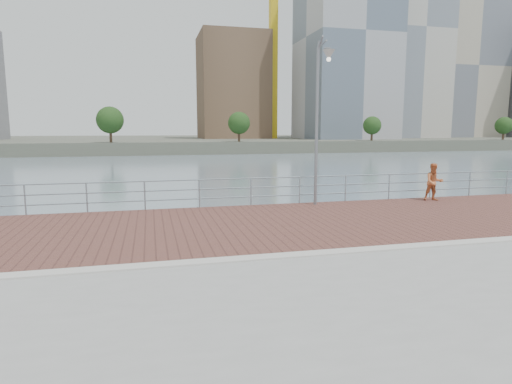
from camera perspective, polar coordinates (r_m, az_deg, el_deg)
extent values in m
plane|color=slate|center=(11.06, 2.63, -18.70)|extent=(400.00, 400.00, 0.00)
cube|color=brown|center=(13.68, -1.62, -4.40)|extent=(40.00, 6.80, 0.02)
cube|color=#B7B5AD|center=(10.30, 2.71, -8.60)|extent=(40.00, 0.40, 0.06)
cube|color=#4C5142|center=(132.02, -12.76, 6.54)|extent=(320.00, 95.00, 2.50)
cylinder|color=#8C9EA8|center=(17.18, -28.42, -0.95)|extent=(0.06, 0.06, 1.10)
cylinder|color=#8C9EA8|center=(16.78, -21.63, -0.73)|extent=(0.06, 0.06, 1.10)
cylinder|color=#8C9EA8|center=(16.62, -14.60, -0.49)|extent=(0.06, 0.06, 1.10)
cylinder|color=#8C9EA8|center=(16.72, -7.56, -0.24)|extent=(0.06, 0.06, 1.10)
cylinder|color=#8C9EA8|center=(17.06, -0.69, 0.01)|extent=(0.06, 0.06, 1.10)
cylinder|color=#8C9EA8|center=(17.64, 5.81, 0.24)|extent=(0.06, 0.06, 1.10)
cylinder|color=#8C9EA8|center=(18.43, 11.83, 0.45)|extent=(0.06, 0.06, 1.10)
cylinder|color=#8C9EA8|center=(19.41, 17.30, 0.64)|extent=(0.06, 0.06, 1.10)
cylinder|color=#8C9EA8|center=(20.54, 22.21, 0.81)|extent=(0.06, 0.06, 1.10)
cylinder|color=#8C9EA8|center=(21.81, 26.57, 0.95)|extent=(0.06, 0.06, 1.10)
cylinder|color=#8C9EA8|center=(23.19, 30.44, 1.07)|extent=(0.06, 0.06, 1.10)
cylinder|color=#8C9EA8|center=(16.79, -4.11, 1.74)|extent=(39.00, 0.05, 0.05)
cylinder|color=#8C9EA8|center=(16.84, -4.10, 0.48)|extent=(39.00, 0.05, 0.05)
cylinder|color=#8C9EA8|center=(16.89, -4.08, -0.74)|extent=(39.00, 0.05, 0.05)
cylinder|color=gray|center=(17.17, 8.08, 8.44)|extent=(0.12, 0.12, 6.16)
cylinder|color=gray|center=(16.99, 8.99, 18.87)|extent=(0.07, 1.03, 0.07)
cone|color=#B2B2AD|center=(16.49, 9.70, 18.46)|extent=(0.45, 0.45, 0.36)
imported|color=#C86B3A|center=(19.62, 22.63, 1.23)|extent=(0.90, 0.78, 1.59)
cube|color=gold|center=(120.21, 2.32, 19.15)|extent=(2.00, 2.00, 50.00)
cube|color=brown|center=(122.14, -3.17, 13.79)|extent=(18.00, 18.00, 28.11)
cube|color=#9E9EA3|center=(121.13, 11.87, 19.34)|extent=(22.00, 22.00, 51.83)
cube|color=#B2ADA3|center=(142.02, 19.34, 19.26)|extent=(20.00, 20.00, 60.85)
cube|color=#ADA38E|center=(159.46, 24.93, 14.57)|extent=(24.00, 22.00, 43.60)
cylinder|color=#473323|center=(86.73, -18.82, 7.58)|extent=(0.50, 0.50, 3.96)
sphere|color=#193814|center=(86.75, -18.90, 9.07)|extent=(5.09, 5.09, 5.09)
cylinder|color=#473323|center=(88.26, -2.28, 7.88)|extent=(0.50, 0.50, 3.52)
sphere|color=#193814|center=(88.26, -2.29, 9.18)|extent=(4.53, 4.53, 4.53)
cylinder|color=#473323|center=(98.79, 15.18, 7.53)|extent=(0.50, 0.50, 3.12)
sphere|color=#193814|center=(98.79, 15.22, 8.56)|extent=(4.01, 4.01, 4.01)
cylinder|color=#473323|center=(119.72, 30.10, 6.81)|extent=(0.50, 0.50, 3.17)
sphere|color=#193814|center=(119.72, 30.16, 7.68)|extent=(4.08, 4.08, 4.08)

